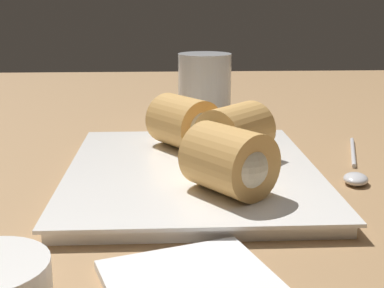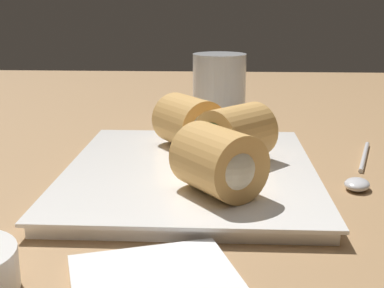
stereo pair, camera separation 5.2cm
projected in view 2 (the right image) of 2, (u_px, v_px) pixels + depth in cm
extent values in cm
cube|color=#A87F54|center=(219.00, 203.00, 51.34)|extent=(180.00, 140.00, 2.00)
cube|color=white|center=(192.00, 175.00, 54.63)|extent=(29.27, 24.05, 1.20)
cube|color=white|center=(192.00, 168.00, 54.44)|extent=(30.44, 25.01, 0.30)
cylinder|color=#DBA356|center=(190.00, 122.00, 60.73)|extent=(8.94, 8.72, 5.88)
sphere|color=beige|center=(202.00, 126.00, 58.67)|extent=(3.82, 3.82, 3.82)
cylinder|color=#DBA356|center=(216.00, 161.00, 46.06)|extent=(8.97, 8.78, 5.88)
sphere|color=beige|center=(234.00, 168.00, 44.04)|extent=(3.82, 3.82, 3.82)
cylinder|color=#DBA356|center=(237.00, 134.00, 55.45)|extent=(8.98, 8.92, 5.88)
sphere|color=#56843D|center=(221.00, 138.00, 53.74)|extent=(3.82, 3.82, 3.82)
cylinder|color=silver|center=(366.00, 156.00, 62.27)|extent=(11.56, 4.16, 0.50)
ellipsoid|color=silver|center=(359.00, 184.00, 51.91)|extent=(3.75, 3.28, 1.09)
cylinder|color=silver|center=(220.00, 93.00, 73.93)|extent=(7.32, 7.32, 10.82)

